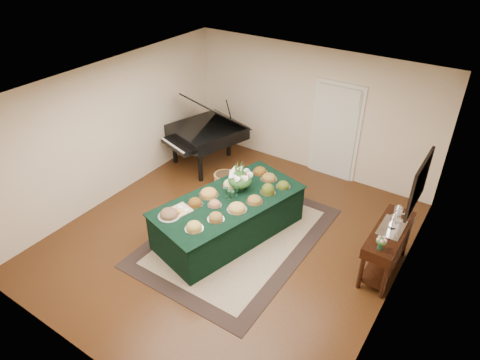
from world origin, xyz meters
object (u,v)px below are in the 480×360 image
Objects in this scene: buffet_table at (229,217)px; mahogany_sideboard at (388,239)px; floral_centerpiece at (240,177)px; grand_piano at (206,132)px.

mahogany_sideboard is (2.57, 0.61, 0.27)m from buffet_table.
floral_centerpiece is 2.62m from mahogany_sideboard.
grand_piano is at bearing 165.16° from mahogany_sideboard.
buffet_table is 2.66m from mahogany_sideboard.
mahogany_sideboard is at bearing 13.42° from buffet_table.
floral_centerpiece is (-0.02, 0.37, 0.63)m from buffet_table.
mahogany_sideboard is at bearing -14.84° from grand_piano.
floral_centerpiece is 2.32m from grand_piano.
floral_centerpiece is at bearing -37.72° from grand_piano.
buffet_table is at bearing -44.01° from grand_piano.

